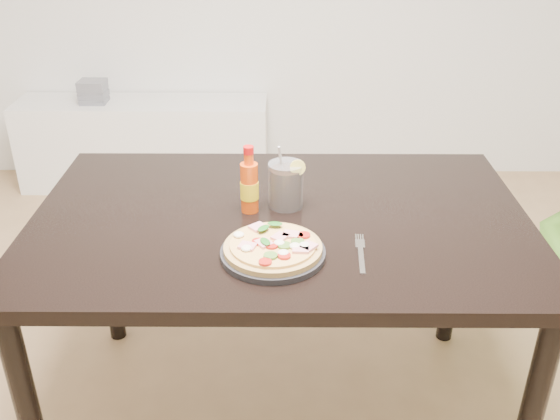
{
  "coord_description": "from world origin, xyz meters",
  "views": [
    {
      "loc": [
        -0.0,
        -1.27,
        1.58
      ],
      "look_at": [
        -0.01,
        0.16,
        0.83
      ],
      "focal_mm": 40.0,
      "sensor_mm": 36.0,
      "label": 1
    }
  ],
  "objects_px": {
    "dining_table": "(280,241)",
    "media_console": "(145,143)",
    "cola_cup": "(286,186)",
    "pizza": "(274,247)",
    "hot_sauce_bottle": "(249,186)",
    "plate": "(273,253)",
    "fork": "(361,252)"
  },
  "relations": [
    {
      "from": "plate",
      "to": "media_console",
      "type": "xyz_separation_m",
      "value": [
        -0.77,
        2.01,
        -0.51
      ]
    },
    {
      "from": "fork",
      "to": "media_console",
      "type": "relative_size",
      "value": 0.13
    },
    {
      "from": "hot_sauce_bottle",
      "to": "pizza",
      "type": "bearing_deg",
      "value": -73.77
    },
    {
      "from": "plate",
      "to": "hot_sauce_bottle",
      "type": "relative_size",
      "value": 1.34
    },
    {
      "from": "media_console",
      "to": "cola_cup",
      "type": "bearing_deg",
      "value": -65.11
    },
    {
      "from": "pizza",
      "to": "cola_cup",
      "type": "distance_m",
      "value": 0.28
    },
    {
      "from": "dining_table",
      "to": "media_console",
      "type": "relative_size",
      "value": 1.0
    },
    {
      "from": "plate",
      "to": "media_console",
      "type": "height_order",
      "value": "plate"
    },
    {
      "from": "plate",
      "to": "cola_cup",
      "type": "bearing_deg",
      "value": 83.26
    },
    {
      "from": "dining_table",
      "to": "pizza",
      "type": "distance_m",
      "value": 0.24
    },
    {
      "from": "pizza",
      "to": "hot_sauce_bottle",
      "type": "xyz_separation_m",
      "value": [
        -0.07,
        0.24,
        0.05
      ]
    },
    {
      "from": "plate",
      "to": "pizza",
      "type": "height_order",
      "value": "pizza"
    },
    {
      "from": "cola_cup",
      "to": "fork",
      "type": "relative_size",
      "value": 1.01
    },
    {
      "from": "plate",
      "to": "cola_cup",
      "type": "height_order",
      "value": "cola_cup"
    },
    {
      "from": "dining_table",
      "to": "hot_sauce_bottle",
      "type": "bearing_deg",
      "value": 162.25
    },
    {
      "from": "plate",
      "to": "hot_sauce_bottle",
      "type": "xyz_separation_m",
      "value": [
        -0.07,
        0.24,
        0.07
      ]
    },
    {
      "from": "hot_sauce_bottle",
      "to": "media_console",
      "type": "xyz_separation_m",
      "value": [
        -0.7,
        1.77,
        -0.58
      ]
    },
    {
      "from": "plate",
      "to": "cola_cup",
      "type": "relative_size",
      "value": 1.39
    },
    {
      "from": "dining_table",
      "to": "media_console",
      "type": "xyz_separation_m",
      "value": [
        -0.79,
        1.79,
        -0.42
      ]
    },
    {
      "from": "cola_cup",
      "to": "media_console",
      "type": "relative_size",
      "value": 0.14
    },
    {
      "from": "dining_table",
      "to": "cola_cup",
      "type": "bearing_deg",
      "value": 75.58
    },
    {
      "from": "pizza",
      "to": "media_console",
      "type": "bearing_deg",
      "value": 111.03
    },
    {
      "from": "pizza",
      "to": "media_console",
      "type": "xyz_separation_m",
      "value": [
        -0.77,
        2.01,
        -0.53
      ]
    },
    {
      "from": "dining_table",
      "to": "hot_sauce_bottle",
      "type": "relative_size",
      "value": 7.11
    },
    {
      "from": "dining_table",
      "to": "media_console",
      "type": "height_order",
      "value": "dining_table"
    },
    {
      "from": "fork",
      "to": "media_console",
      "type": "height_order",
      "value": "fork"
    },
    {
      "from": "hot_sauce_bottle",
      "to": "fork",
      "type": "distance_m",
      "value": 0.38
    },
    {
      "from": "cola_cup",
      "to": "fork",
      "type": "xyz_separation_m",
      "value": [
        0.19,
        -0.26,
        -0.06
      ]
    },
    {
      "from": "cola_cup",
      "to": "fork",
      "type": "distance_m",
      "value": 0.33
    },
    {
      "from": "dining_table",
      "to": "plate",
      "type": "bearing_deg",
      "value": -94.54
    },
    {
      "from": "pizza",
      "to": "cola_cup",
      "type": "xyz_separation_m",
      "value": [
        0.03,
        0.28,
        0.04
      ]
    },
    {
      "from": "fork",
      "to": "pizza",
      "type": "bearing_deg",
      "value": -172.5
    }
  ]
}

